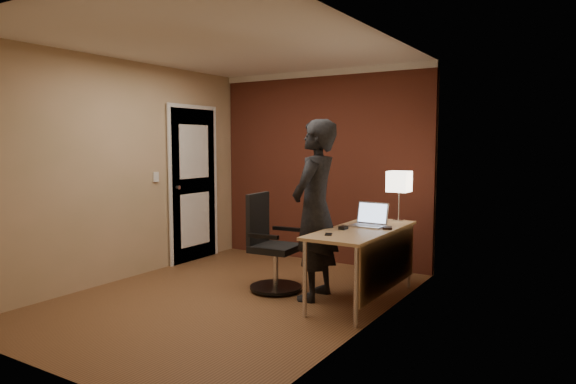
{
  "coord_description": "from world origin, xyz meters",
  "views": [
    {
      "loc": [
        3.17,
        -4.0,
        1.56
      ],
      "look_at": [
        0.35,
        0.55,
        1.05
      ],
      "focal_mm": 32.0,
      "sensor_mm": 36.0,
      "label": 1
    }
  ],
  "objects_px": {
    "laptop": "(370,220)",
    "phone": "(329,234)",
    "wallet": "(387,228)",
    "person": "(315,210)",
    "office_chair": "(270,249)",
    "mouse": "(343,228)",
    "desk_lamp": "(399,182)",
    "desk": "(369,242)"
  },
  "relations": [
    {
      "from": "desk",
      "to": "person",
      "type": "height_order",
      "value": "person"
    },
    {
      "from": "laptop",
      "to": "phone",
      "type": "height_order",
      "value": "laptop"
    },
    {
      "from": "laptop",
      "to": "wallet",
      "type": "height_order",
      "value": "laptop"
    },
    {
      "from": "desk",
      "to": "phone",
      "type": "height_order",
      "value": "phone"
    },
    {
      "from": "desk",
      "to": "laptop",
      "type": "height_order",
      "value": "laptop"
    },
    {
      "from": "desk_lamp",
      "to": "laptop",
      "type": "relative_size",
      "value": 1.58
    },
    {
      "from": "desk_lamp",
      "to": "phone",
      "type": "bearing_deg",
      "value": -102.67
    },
    {
      "from": "phone",
      "to": "wallet",
      "type": "bearing_deg",
      "value": 37.45
    },
    {
      "from": "desk_lamp",
      "to": "person",
      "type": "height_order",
      "value": "person"
    },
    {
      "from": "phone",
      "to": "desk_lamp",
      "type": "bearing_deg",
      "value": 55.09
    },
    {
      "from": "mouse",
      "to": "person",
      "type": "height_order",
      "value": "person"
    },
    {
      "from": "mouse",
      "to": "person",
      "type": "xyz_separation_m",
      "value": [
        -0.31,
        0.0,
        0.15
      ]
    },
    {
      "from": "desk_lamp",
      "to": "wallet",
      "type": "relative_size",
      "value": 4.86
    },
    {
      "from": "phone",
      "to": "desk",
      "type": "bearing_deg",
      "value": 45.67
    },
    {
      "from": "wallet",
      "to": "person",
      "type": "bearing_deg",
      "value": -160.05
    },
    {
      "from": "mouse",
      "to": "desk_lamp",
      "type": "bearing_deg",
      "value": 72.53
    },
    {
      "from": "desk_lamp",
      "to": "office_chair",
      "type": "distance_m",
      "value": 1.54
    },
    {
      "from": "mouse",
      "to": "phone",
      "type": "bearing_deg",
      "value": -86.65
    },
    {
      "from": "desk",
      "to": "person",
      "type": "bearing_deg",
      "value": -164.94
    },
    {
      "from": "wallet",
      "to": "office_chair",
      "type": "distance_m",
      "value": 1.26
    },
    {
      "from": "wallet",
      "to": "phone",
      "type": "bearing_deg",
      "value": -120.31
    },
    {
      "from": "desk_lamp",
      "to": "office_chair",
      "type": "relative_size",
      "value": 0.53
    },
    {
      "from": "office_chair",
      "to": "wallet",
      "type": "bearing_deg",
      "value": 11.64
    },
    {
      "from": "desk",
      "to": "mouse",
      "type": "xyz_separation_m",
      "value": [
        -0.21,
        -0.14,
        0.14
      ]
    },
    {
      "from": "wallet",
      "to": "laptop",
      "type": "bearing_deg",
      "value": 157.5
    },
    {
      "from": "desk",
      "to": "mouse",
      "type": "height_order",
      "value": "mouse"
    },
    {
      "from": "laptop",
      "to": "office_chair",
      "type": "bearing_deg",
      "value": -161.0
    },
    {
      "from": "wallet",
      "to": "person",
      "type": "relative_size",
      "value": 0.06
    },
    {
      "from": "desk_lamp",
      "to": "wallet",
      "type": "xyz_separation_m",
      "value": [
        0.09,
        -0.55,
        -0.41
      ]
    },
    {
      "from": "mouse",
      "to": "office_chair",
      "type": "distance_m",
      "value": 0.9
    },
    {
      "from": "phone",
      "to": "wallet",
      "type": "relative_size",
      "value": 1.05
    },
    {
      "from": "wallet",
      "to": "person",
      "type": "xyz_separation_m",
      "value": [
        -0.67,
        -0.24,
        0.16
      ]
    },
    {
      "from": "laptop",
      "to": "office_chair",
      "type": "relative_size",
      "value": 0.34
    },
    {
      "from": "person",
      "to": "desk_lamp",
      "type": "bearing_deg",
      "value": 139.18
    },
    {
      "from": "desk",
      "to": "wallet",
      "type": "distance_m",
      "value": 0.23
    },
    {
      "from": "office_chair",
      "to": "person",
      "type": "height_order",
      "value": "person"
    },
    {
      "from": "desk_lamp",
      "to": "phone",
      "type": "height_order",
      "value": "desk_lamp"
    },
    {
      "from": "desk",
      "to": "wallet",
      "type": "bearing_deg",
      "value": 35.0
    },
    {
      "from": "laptop",
      "to": "phone",
      "type": "distance_m",
      "value": 0.69
    },
    {
      "from": "mouse",
      "to": "phone",
      "type": "height_order",
      "value": "mouse"
    },
    {
      "from": "desk",
      "to": "mouse",
      "type": "bearing_deg",
      "value": -145.28
    },
    {
      "from": "laptop",
      "to": "office_chair",
      "type": "xyz_separation_m",
      "value": [
        -0.98,
        -0.34,
        -0.35
      ]
    }
  ]
}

